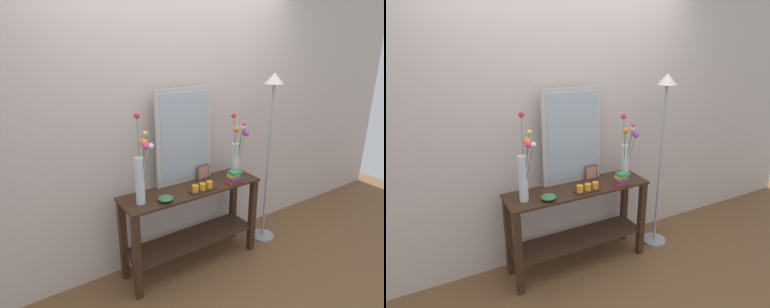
{
  "view_description": "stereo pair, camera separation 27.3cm",
  "coord_description": "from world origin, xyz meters",
  "views": [
    {
      "loc": [
        -1.42,
        -2.16,
        1.95
      ],
      "look_at": [
        0.0,
        0.0,
        1.08
      ],
      "focal_mm": 30.39,
      "sensor_mm": 36.0,
      "label": 1
    },
    {
      "loc": [
        -1.18,
        -2.3,
        1.95
      ],
      "look_at": [
        0.0,
        0.0,
        1.08
      ],
      "focal_mm": 30.39,
      "sensor_mm": 36.0,
      "label": 2
    }
  ],
  "objects": [
    {
      "name": "console_table",
      "position": [
        0.0,
        0.0,
        0.48
      ],
      "size": [
        1.28,
        0.36,
        0.77
      ],
      "color": "#382316",
      "rests_on": "ground"
    },
    {
      "name": "candle_tray",
      "position": [
        0.04,
        -0.1,
        0.8
      ],
      "size": [
        0.24,
        0.09,
        0.07
      ],
      "color": "#382316",
      "rests_on": "console_table"
    },
    {
      "name": "mirror_leaning",
      "position": [
        0.02,
        0.15,
        1.19
      ],
      "size": [
        0.56,
        0.03,
        0.85
      ],
      "color": "#B7B2AD",
      "rests_on": "console_table"
    },
    {
      "name": "tall_vase_left",
      "position": [
        -0.48,
        -0.03,
        1.04
      ],
      "size": [
        0.14,
        0.2,
        0.7
      ],
      "color": "silver",
      "rests_on": "console_table"
    },
    {
      "name": "wall_back",
      "position": [
        0.0,
        0.3,
        1.35
      ],
      "size": [
        6.4,
        0.08,
        2.7
      ],
      "primitive_type": "cube",
      "color": "beige",
      "rests_on": "ground"
    },
    {
      "name": "decorative_bowl",
      "position": [
        -0.32,
        -0.1,
        0.79
      ],
      "size": [
        0.12,
        0.12,
        0.04
      ],
      "color": "#38703D",
      "rests_on": "console_table"
    },
    {
      "name": "vase_right",
      "position": [
        0.51,
        0.01,
        1.01
      ],
      "size": [
        0.17,
        0.15,
        0.6
      ],
      "color": "silver",
      "rests_on": "console_table"
    },
    {
      "name": "book_stack",
      "position": [
        0.38,
        -0.11,
        0.82
      ],
      "size": [
        0.13,
        0.1,
        0.11
      ],
      "color": "#C63338",
      "rests_on": "console_table"
    },
    {
      "name": "picture_frame_small",
      "position": [
        0.19,
        0.11,
        0.84
      ],
      "size": [
        0.12,
        0.01,
        0.14
      ],
      "color": "brown",
      "rests_on": "console_table"
    },
    {
      "name": "floor_lamp",
      "position": [
        0.87,
        -0.05,
        1.16
      ],
      "size": [
        0.24,
        0.24,
        1.71
      ],
      "color": "#9E9EA3",
      "rests_on": "ground"
    },
    {
      "name": "ground_plane",
      "position": [
        0.0,
        0.0,
        -0.01
      ],
      "size": [
        7.0,
        6.0,
        0.02
      ],
      "primitive_type": "cube",
      "color": "brown"
    }
  ]
}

